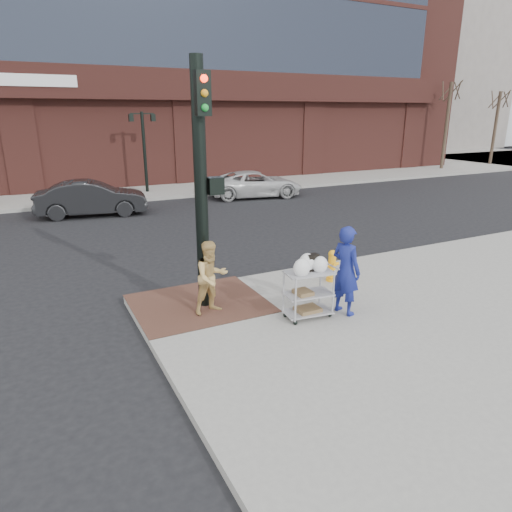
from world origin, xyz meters
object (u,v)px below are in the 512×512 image
utility_cart (308,290)px  fire_hydrant (332,265)px  woman_blue (346,270)px  sedan_dark (92,198)px  traffic_signal_pole (202,180)px  pedestrian_tan (211,277)px  lamp_post (144,143)px  minivan_white (255,184)px

utility_cart → fire_hydrant: bearing=42.1°
woman_blue → sedan_dark: 13.17m
traffic_signal_pole → pedestrian_tan: bearing=-93.5°
lamp_post → pedestrian_tan: bearing=-99.1°
lamp_post → woman_blue: bearing=-90.3°
woman_blue → fire_hydrant: bearing=-41.2°
sedan_dark → minivan_white: 8.05m
woman_blue → utility_cart: (-0.79, 0.15, -0.33)m
sedan_dark → utility_cart: utility_cart is taller
sedan_dark → minivan_white: (8.00, 0.88, -0.07)m
minivan_white → utility_cart: (-5.58, -13.50, 0.09)m
lamp_post → minivan_white: bearing=-34.5°
lamp_post → fire_hydrant: lamp_post is taller
traffic_signal_pole → sedan_dark: 11.34m
utility_cart → woman_blue: bearing=-10.9°
pedestrian_tan → minivan_white: size_ratio=0.32×
minivan_white → utility_cart: bearing=168.2°
woman_blue → fire_hydrant: (0.88, 1.65, -0.52)m
sedan_dark → minivan_white: size_ratio=0.94×
traffic_signal_pole → utility_cart: (1.61, -1.51, -2.09)m
minivan_white → fire_hydrant: bearing=172.6°
pedestrian_tan → utility_cart: pedestrian_tan is taller
lamp_post → fire_hydrant: size_ratio=5.09×
woman_blue → fire_hydrant: woman_blue is taller
pedestrian_tan → fire_hydrant: bearing=-2.3°
lamp_post → utility_cart: size_ratio=3.05×
lamp_post → minivan_white: size_ratio=0.85×
lamp_post → traffic_signal_pole: (-2.48, -15.23, 0.21)m
lamp_post → minivan_white: 6.05m
sedan_dark → woman_blue: bearing=-156.6°
lamp_post → utility_cart: (-0.86, -16.74, -1.87)m
pedestrian_tan → utility_cart: size_ratio=1.16×
sedan_dark → utility_cart: size_ratio=3.36×
traffic_signal_pole → minivan_white: (7.19, 11.99, -2.18)m
woman_blue → utility_cart: 0.87m
woman_blue → sedan_dark: woman_blue is taller
lamp_post → pedestrian_tan: size_ratio=2.62×
sedan_dark → minivan_white: bearing=-74.4°
pedestrian_tan → sedan_dark: (-0.78, 11.52, -0.19)m
woman_blue → fire_hydrant: size_ratio=2.35×
pedestrian_tan → sedan_dark: pedestrian_tan is taller
traffic_signal_pole → fire_hydrant: 3.99m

